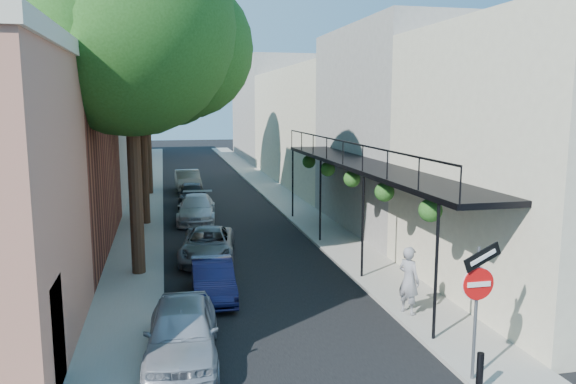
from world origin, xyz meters
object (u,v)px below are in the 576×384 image
bollard (480,372)px  parked_car_d (197,209)px  oak_far (152,60)px  parked_car_f (188,181)px  parked_car_a (182,332)px  parked_car_c (208,245)px  oak_mid (148,73)px  oak_near (143,34)px  parked_car_e (192,194)px  sign_post (478,289)px  pedestrian (409,280)px  parked_car_b (213,279)px

bollard → parked_car_d: (-4.40, 17.90, 0.11)m
oak_far → parked_car_f: 7.83m
parked_car_a → parked_car_c: bearing=85.4°
oak_mid → oak_near: bearing=-89.6°
parked_car_c → parked_car_e: parked_car_e is taller
sign_post → pedestrian: (0.24, 3.70, -1.00)m
bollard → oak_near: (-6.37, 9.76, 7.36)m
parked_car_a → parked_car_f: parked_car_f is taller
parked_car_e → pedestrian: pedestrian is taller
parked_car_b → parked_car_e: bearing=90.3°
sign_post → oak_far: size_ratio=0.25×
sign_post → parked_car_e: bearing=101.8°
sign_post → bollard: size_ratio=3.74×
pedestrian → parked_car_c: bearing=10.7°
parked_car_c → parked_car_d: 6.94m
oak_mid → parked_car_b: 12.80m
sign_post → oak_near: size_ratio=0.26×
parked_car_a → parked_car_c: parked_car_a is taller
oak_far → oak_mid: bearing=-90.4°
oak_far → parked_car_c: size_ratio=2.89×
oak_far → parked_car_d: size_ratio=2.74×
sign_post → oak_mid: size_ratio=0.29×
parked_car_d → parked_car_e: parked_car_e is taller
oak_near → parked_car_c: size_ratio=2.78×
parked_car_a → parked_car_b: (1.02, 3.96, -0.11)m
parked_car_a → oak_far: bearing=95.7°
sign_post → parked_car_f: 27.31m
sign_post → parked_car_b: sign_post is taller
bollard → pedestrian: (0.40, 4.17, 0.52)m
parked_car_b → parked_car_d: (0.18, 11.05, 0.07)m
sign_post → parked_car_f: (-4.56, 26.90, -1.34)m
bollard → parked_car_b: bearing=123.7°
parked_car_d → oak_mid: bearing=-170.1°
parked_car_a → oak_mid: bearing=97.0°
parked_car_b → oak_mid: bearing=100.6°
oak_mid → parked_car_d: oak_mid is taller
parked_car_f → parked_car_d: bearing=-92.2°
parked_car_f → parked_car_e: bearing=-92.2°
oak_near → parked_car_a: size_ratio=2.90×
parked_car_c → pedestrian: (4.80, -6.78, 0.46)m
oak_mid → parked_car_f: (2.02, 9.64, -6.36)m
parked_car_c → oak_near: bearing=-141.0°
oak_near → parked_car_b: 8.08m
sign_post → parked_car_d: 18.06m
bollard → oak_near: size_ratio=0.07×
parked_car_f → pedestrian: bearing=-80.5°
parked_car_f → pedestrian: (4.80, -23.20, 0.34)m
parked_car_e → parked_car_f: (0.00, 5.09, 0.05)m
bollard → parked_car_c: (-4.40, 10.95, 0.05)m
sign_post → parked_car_a: sign_post is taller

